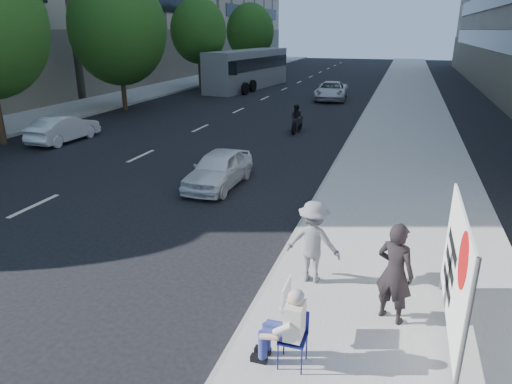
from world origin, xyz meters
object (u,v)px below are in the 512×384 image
at_px(pedestrian_woman, 395,273).
at_px(protest_banner, 456,269).
at_px(seated_protester, 286,322).
at_px(bus, 248,69).
at_px(white_sedan_near, 219,169).
at_px(white_sedan_mid, 64,129).
at_px(jogger, 313,242).
at_px(white_sedan_far, 331,91).
at_px(motorcycle, 297,120).

height_order(pedestrian_woman, protest_banner, protest_banner).
relative_size(seated_protester, bus, 0.11).
relative_size(seated_protester, white_sedan_near, 0.37).
distance_m(pedestrian_woman, protest_banner, 0.98).
relative_size(protest_banner, white_sedan_mid, 0.82).
distance_m(jogger, protest_banner, 2.74).
relative_size(jogger, protest_banner, 0.56).
distance_m(white_sedan_far, motorcycle, 12.10).
bearing_deg(pedestrian_woman, white_sedan_far, -53.76).
height_order(white_sedan_mid, motorcycle, motorcycle).
bearing_deg(white_sedan_mid, white_sedan_far, -117.72).
distance_m(motorcycle, bus, 19.10).
relative_size(motorcycle, bus, 0.17).
xyz_separation_m(pedestrian_woman, white_sedan_mid, (-15.17, 10.05, -0.45)).
xyz_separation_m(protest_banner, bus, (-14.56, 32.73, 0.23)).
distance_m(pedestrian_woman, white_sedan_far, 28.03).
height_order(seated_protester, white_sedan_mid, seated_protester).
distance_m(protest_banner, bus, 35.82).
xyz_separation_m(jogger, protest_banner, (2.48, -1.09, 0.40)).
bearing_deg(motorcycle, white_sedan_near, -94.56).
relative_size(protest_banner, white_sedan_near, 0.87).
bearing_deg(protest_banner, seated_protester, -148.76).
bearing_deg(white_sedan_far, seated_protester, -85.54).
bearing_deg(bus, seated_protester, -62.85).
height_order(pedestrian_woman, white_sedan_mid, pedestrian_woman).
bearing_deg(pedestrian_woman, jogger, -4.13).
height_order(white_sedan_near, motorcycle, motorcycle).
bearing_deg(white_sedan_mid, protest_banner, 149.03).
distance_m(seated_protester, motorcycle, 17.47).
bearing_deg(jogger, seated_protester, 95.24).
distance_m(protest_banner, motorcycle, 16.79).
relative_size(seated_protester, white_sedan_mid, 0.35).
distance_m(jogger, white_sedan_far, 26.89).
height_order(seated_protester, white_sedan_far, seated_protester).
bearing_deg(jogger, motorcycle, -72.80).
xyz_separation_m(seated_protester, white_sedan_mid, (-13.69, 11.70, -0.26)).
bearing_deg(white_sedan_near, seated_protester, -60.04).
height_order(jogger, protest_banner, protest_banner).
distance_m(white_sedan_near, bus, 27.46).
height_order(white_sedan_near, white_sedan_mid, white_sedan_mid).
distance_m(white_sedan_mid, bus, 22.55).
relative_size(pedestrian_woman, protest_banner, 0.60).
xyz_separation_m(jogger, pedestrian_woman, (1.58, -0.89, 0.06)).
bearing_deg(bus, motorcycle, -56.28).
bearing_deg(jogger, white_sedan_near, -48.64).
height_order(pedestrian_woman, motorcycle, pedestrian_woman).
distance_m(white_sedan_near, white_sedan_far, 21.28).
distance_m(seated_protester, white_sedan_mid, 18.01).
distance_m(protest_banner, white_sedan_mid, 19.08).
distance_m(seated_protester, pedestrian_woman, 2.22).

